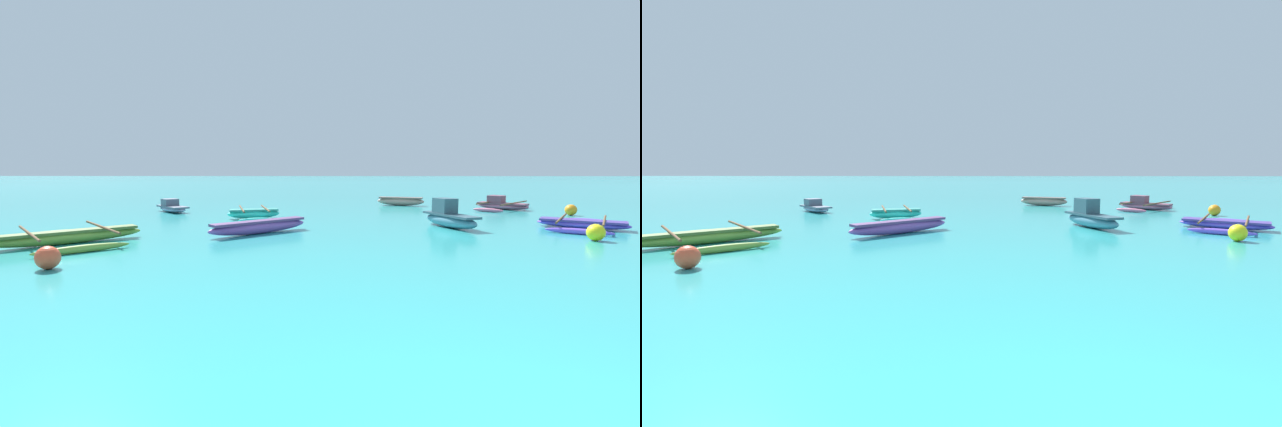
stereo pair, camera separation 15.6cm
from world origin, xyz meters
The scene contains 11 objects.
moored_boat_0 centered at (-9.35, 18.98, 0.23)m, with size 2.22×2.29×0.64m.
moored_boat_1 centered at (-9.03, 9.99, 0.20)m, with size 4.18×4.26×0.44m.
moored_boat_2 centered at (2.57, 22.97, 0.27)m, with size 2.74×1.35×0.48m.
moored_boat_3 centered at (7.53, 13.51, 0.17)m, with size 3.66×4.15×0.37m.
moored_boat_4 centered at (2.83, 13.71, 0.37)m, with size 1.66×2.85×1.05m.
moored_boat_5 centered at (-4.81, 16.29, 0.22)m, with size 2.33×3.40×0.46m.
moored_boat_6 centered at (-3.86, 12.05, 0.24)m, with size 3.09×2.87×0.43m.
moored_boat_7 centered at (7.52, 20.76, 0.24)m, with size 3.81×4.03×0.72m.
mooring_buoy_0 centered at (-7.55, 6.91, 0.25)m, with size 0.50×0.50×0.50m.
mooring_buoy_1 centered at (6.37, 10.83, 0.25)m, with size 0.51×0.51×0.51m.
mooring_buoy_2 centered at (9.50, 17.81, 0.25)m, with size 0.51×0.51×0.51m.
Camera 2 is at (-1.38, -1.90, 2.14)m, focal length 24.00 mm.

